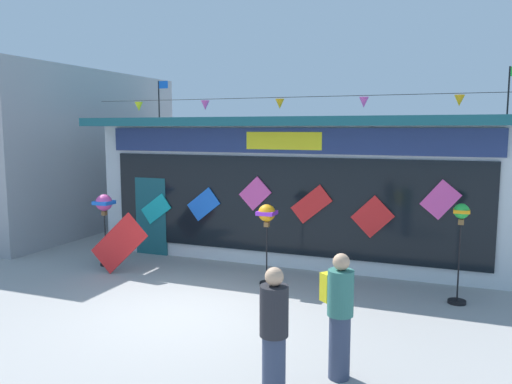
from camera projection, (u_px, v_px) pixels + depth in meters
The scene contains 9 objects.
ground_plane at pixel (184, 311), 9.05m from camera, with size 80.00×80.00×0.00m, color #9E9B99.
kite_shop_building at pixel (310, 183), 13.74m from camera, with size 10.41×5.31×4.70m.
wind_spinner_far_left at pixel (104, 207), 11.90m from camera, with size 0.40×0.40×1.72m.
wind_spinner_left at pixel (267, 220), 10.41m from camera, with size 0.37×0.37×1.71m.
wind_spinner_center_left at pixel (461, 230), 9.28m from camera, with size 0.33×0.33×1.90m.
person_near_camera at pixel (274, 336), 5.89m from camera, with size 0.34×0.34×1.68m.
person_mid_plaza at pixel (339, 313), 6.54m from camera, with size 0.47×0.45×1.68m.
display_kite_on_ground at pixel (119, 243), 11.30m from camera, with size 0.71×0.03×1.29m, color red.
neighbour_building at pixel (42, 150), 16.92m from camera, with size 5.43×7.93×5.05m, color #99999E.
Camera 1 is at (4.39, -7.63, 3.27)m, focal length 35.36 mm.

